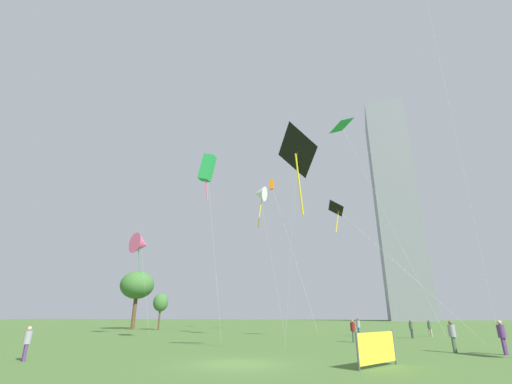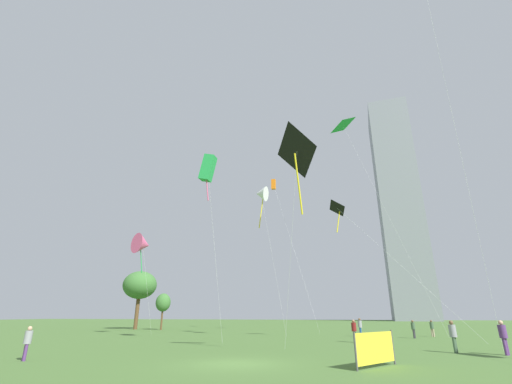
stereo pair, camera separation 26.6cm
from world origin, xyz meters
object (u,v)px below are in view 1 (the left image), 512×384
person_standing_1 (502,335)px  person_standing_2 (430,327)px  person_standing_6 (27,341)px  person_standing_3 (452,334)px  kite_flying_6 (260,194)px  park_tree_0 (137,285)px  kite_flying_4 (337,210)px  distant_highrise_0 (395,208)px  kite_flying_1 (141,244)px  kite_flying_2 (298,154)px  kite_flying_0 (342,126)px  person_standing_4 (353,329)px  park_tree_1 (161,303)px  kite_flying_7 (207,168)px  event_banner (377,348)px  kite_flying_8 (272,185)px  person_standing_0 (411,328)px  person_standing_5 (358,326)px

person_standing_1 → person_standing_2: 17.06m
person_standing_6 → person_standing_2: bearing=82.7°
person_standing_3 → kite_flying_6: bearing=81.6°
park_tree_0 → kite_flying_4: bearing=-27.5°
park_tree_0 → person_standing_3: bearing=-35.0°
person_standing_1 → distant_highrise_0: 123.40m
kite_flying_1 → kite_flying_2: kite_flying_2 is taller
person_standing_2 → kite_flying_0: size_ratio=0.06×
person_standing_1 → kite_flying_0: (-6.76, 17.74, 24.43)m
kite_flying_1 → park_tree_0: (-8.08, 13.38, -3.60)m
person_standing_4 → park_tree_1: bearing=-106.1°
kite_flying_4 → park_tree_1: 31.43m
person_standing_1 → kite_flying_0: size_ratio=0.07×
kite_flying_1 → kite_flying_2: size_ratio=0.88×
person_standing_2 → kite_flying_7: bearing=-120.4°
person_standing_2 → kite_flying_1: kite_flying_1 is taller
park_tree_1 → event_banner: park_tree_1 is taller
person_standing_2 → park_tree_1: park_tree_1 is taller
kite_flying_4 → park_tree_0: 35.48m
kite_flying_7 → kite_flying_8: 24.66m
person_standing_3 → park_tree_0: park_tree_0 is taller
distant_highrise_0 → kite_flying_6: bearing=-102.9°
person_standing_1 → person_standing_6: size_ratio=1.15×
person_standing_0 → kite_flying_6: (-14.39, -1.58, 14.10)m
kite_flying_0 → kite_flying_4: size_ratio=2.09×
person_standing_5 → person_standing_2: bearing=93.8°
person_standing_2 → kite_flying_8: size_ratio=0.07×
person_standing_1 → person_standing_2: bearing=-137.2°
kite_flying_4 → kite_flying_8: 21.29m
park_tree_0 → park_tree_1: 5.59m
person_standing_2 → person_standing_6: size_ratio=1.01×
person_standing_0 → kite_flying_6: bearing=-51.4°
person_standing_5 → kite_flying_4: kite_flying_4 is taller
person_standing_2 → kite_flying_0: 25.47m
person_standing_4 → person_standing_2: bearing=158.0°
person_standing_0 → person_standing_1: 14.33m
kite_flying_4 → kite_flying_8: kite_flying_8 is taller
person_standing_3 → kite_flying_0: 30.17m
kite_flying_2 → person_standing_2: bearing=63.2°
person_standing_6 → distant_highrise_0: size_ratio=0.02×
kite_flying_8 → event_banner: (10.49, -33.26, -20.75)m
kite_flying_7 → distant_highrise_0: distant_highrise_0 is taller
person_standing_3 → person_standing_0: bearing=31.1°
kite_flying_1 → person_standing_6: bearing=-70.4°
person_standing_5 → kite_flying_0: kite_flying_0 is taller
person_standing_0 → park_tree_1: (-32.34, 11.35, 2.83)m
person_standing_5 → kite_flying_0: (0.33, 2.01, 24.46)m
person_standing_5 → kite_flying_1: 26.03m
park_tree_0 → event_banner: park_tree_0 is taller
park_tree_0 → park_tree_1: size_ratio=1.69×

